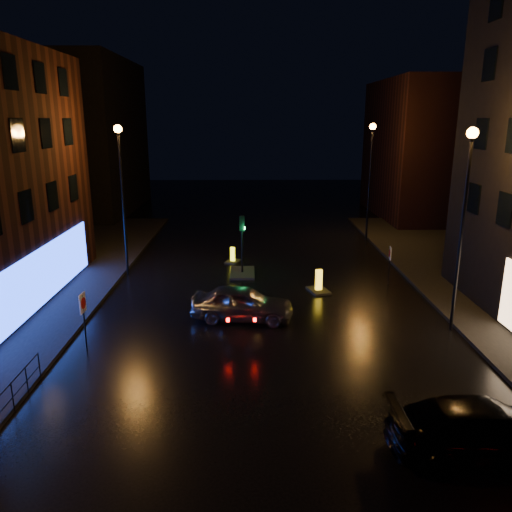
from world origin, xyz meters
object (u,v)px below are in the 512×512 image
object	(u,v)px
dark_sedan	(487,430)
road_sign_left	(83,308)
bollard_far	(233,259)
road_sign_right	(390,256)
traffic_signal	(242,266)
bollard_near	(319,287)
silver_hatchback	(242,303)

from	to	relation	value
dark_sedan	road_sign_left	world-z (taller)	road_sign_left
bollard_far	road_sign_right	distance (m)	9.74
traffic_signal	bollard_near	bearing A→B (deg)	-37.93
silver_hatchback	road_sign_left	distance (m)	6.77
bollard_far	road_sign_left	size ratio (longest dim) A/B	0.56
traffic_signal	road_sign_right	world-z (taller)	traffic_signal
silver_hatchback	road_sign_right	bearing A→B (deg)	-51.17
dark_sedan	bollard_far	xyz separation A→B (m)	(-7.31, 18.67, -0.54)
traffic_signal	road_sign_left	distance (m)	11.45
traffic_signal	bollard_far	xyz separation A→B (m)	(-0.63, 2.46, -0.29)
silver_hatchback	bollard_far	xyz separation A→B (m)	(-0.73, 9.22, -0.56)
silver_hatchback	road_sign_left	xyz separation A→B (m)	(-6.02, -2.96, 0.96)
bollard_near	road_sign_left	world-z (taller)	road_sign_left
bollard_near	road_sign_right	xyz separation A→B (m)	(3.94, 1.15, 1.30)
silver_hatchback	bollard_far	world-z (taller)	silver_hatchback
silver_hatchback	road_sign_left	bearing A→B (deg)	123.55
road_sign_left	road_sign_right	world-z (taller)	road_sign_left
bollard_far	bollard_near	bearing A→B (deg)	-30.32
traffic_signal	bollard_near	world-z (taller)	traffic_signal
silver_hatchback	dark_sedan	xyz separation A→B (m)	(6.58, -9.45, -0.01)
bollard_far	road_sign_right	size ratio (longest dim) A/B	0.61
traffic_signal	road_sign_left	xyz separation A→B (m)	(-5.92, -9.73, 1.22)
bollard_near	road_sign_right	world-z (taller)	road_sign_right
traffic_signal	silver_hatchback	bearing A→B (deg)	-89.21
silver_hatchback	bollard_far	bearing A→B (deg)	11.89
silver_hatchback	road_sign_right	world-z (taller)	road_sign_right
bollard_far	road_sign_right	bearing A→B (deg)	-7.35
road_sign_right	dark_sedan	bearing A→B (deg)	92.40
bollard_near	traffic_signal	bearing A→B (deg)	126.22
silver_hatchback	road_sign_right	size ratio (longest dim) A/B	2.15
silver_hatchback	bollard_near	bearing A→B (deg)	-39.54
bollard_near	road_sign_left	size ratio (longest dim) A/B	0.67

